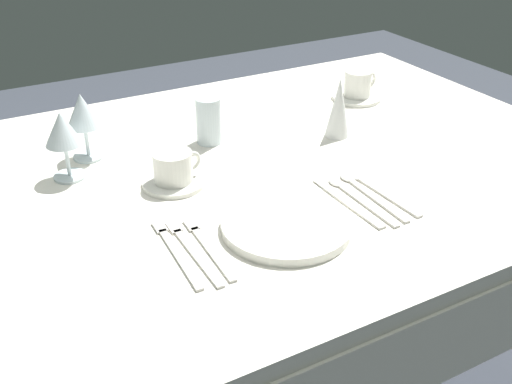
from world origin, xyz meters
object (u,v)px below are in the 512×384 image
(fork_salad, at_px, (175,250))
(dinner_knife, at_px, (349,204))
(fork_inner, at_px, (191,249))
(spoon_soup, at_px, (354,196))
(spoon_dessert, at_px, (365,191))
(spoon_tea, at_px, (375,188))
(drink_tumbler, at_px, (209,121))
(wine_glass_right, at_px, (63,132))
(dinner_plate, at_px, (286,225))
(napkin_folded, at_px, (339,107))
(coffee_cup_left, at_px, (173,166))
(coffee_cup_right, at_px, (358,83))
(wine_glass_left, at_px, (83,114))
(fork_outer, at_px, (207,246))

(fork_salad, distance_m, dinner_knife, 0.37)
(fork_inner, bearing_deg, spoon_soup, 2.61)
(fork_inner, bearing_deg, spoon_dessert, 3.11)
(fork_inner, height_order, fork_salad, same)
(fork_inner, bearing_deg, spoon_tea, 2.84)
(dinner_knife, height_order, drink_tumbler, drink_tumbler)
(wine_glass_right, bearing_deg, dinner_plate, -52.51)
(fork_salad, bearing_deg, drink_tumbler, 57.56)
(dinner_knife, xyz_separation_m, napkin_folded, (0.18, 0.29, 0.07))
(spoon_soup, bearing_deg, spoon_dessert, 8.87)
(dinner_plate, relative_size, coffee_cup_left, 2.34)
(dinner_knife, height_order, wine_glass_right, wine_glass_right)
(spoon_soup, relative_size, wine_glass_right, 1.44)
(coffee_cup_right, relative_size, napkin_folded, 0.67)
(fork_inner, height_order, drink_tumbler, drink_tumbler)
(spoon_tea, relative_size, drink_tumbler, 1.89)
(wine_glass_right, height_order, napkin_folded, wine_glass_right)
(wine_glass_left, relative_size, napkin_folded, 1.04)
(fork_outer, xyz_separation_m, drink_tumbler, (0.19, 0.41, 0.05))
(dinner_plate, bearing_deg, wine_glass_left, 117.16)
(fork_salad, bearing_deg, spoon_dessert, 1.34)
(spoon_soup, relative_size, coffee_cup_left, 2.06)
(coffee_cup_right, bearing_deg, spoon_tea, -122.90)
(napkin_folded, bearing_deg, fork_outer, -149.48)
(spoon_tea, xyz_separation_m, drink_tumbler, (-0.21, 0.38, 0.05))
(spoon_tea, bearing_deg, fork_outer, -176.62)
(spoon_soup, bearing_deg, coffee_cup_left, 142.90)
(spoon_soup, distance_m, spoon_dessert, 0.03)
(dinner_plate, bearing_deg, spoon_soup, 11.32)
(fork_outer, relative_size, dinner_knife, 0.97)
(fork_outer, bearing_deg, wine_glass_right, 111.58)
(fork_salad, distance_m, napkin_folded, 0.61)
(dinner_plate, bearing_deg, fork_salad, 171.46)
(fork_outer, distance_m, fork_inner, 0.03)
(fork_outer, bearing_deg, dinner_knife, -0.46)
(fork_salad, relative_size, wine_glass_right, 1.51)
(dinner_plate, relative_size, coffee_cup_right, 2.45)
(dinner_plate, height_order, coffee_cup_right, coffee_cup_right)
(fork_outer, bearing_deg, spoon_dessert, 3.71)
(fork_outer, relative_size, spoon_tea, 0.99)
(spoon_dessert, distance_m, coffee_cup_left, 0.41)
(spoon_soup, bearing_deg, wine_glass_right, 143.50)
(wine_glass_right, distance_m, napkin_folded, 0.65)
(coffee_cup_left, xyz_separation_m, wine_glass_left, (-0.13, 0.21, 0.07))
(spoon_tea, xyz_separation_m, coffee_cup_left, (-0.36, 0.23, 0.04))
(dinner_plate, height_order, spoon_tea, dinner_plate)
(spoon_dessert, height_order, drink_tumbler, drink_tumbler)
(spoon_tea, distance_m, drink_tumbler, 0.44)
(drink_tumbler, bearing_deg, fork_salad, -122.44)
(coffee_cup_right, bearing_deg, fork_outer, -145.70)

